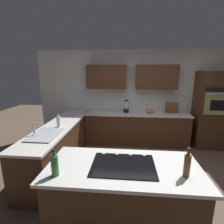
# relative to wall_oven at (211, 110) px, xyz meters

# --- Properties ---
(ground_plane) EXTENTS (14.00, 14.00, 0.00)m
(ground_plane) POSITION_rel_wall_oven_xyz_m (1.85, 1.72, -1.02)
(ground_plane) COLOR brown
(wall_back) EXTENTS (6.00, 0.44, 2.60)m
(wall_back) POSITION_rel_wall_oven_xyz_m (1.91, -0.33, 0.42)
(wall_back) COLOR silver
(wall_back) RESTS_ON ground
(lower_cabinets_back) EXTENTS (2.80, 0.60, 0.86)m
(lower_cabinets_back) POSITION_rel_wall_oven_xyz_m (1.95, -0.00, -0.59)
(lower_cabinets_back) COLOR #472B19
(lower_cabinets_back) RESTS_ON ground
(countertop_back) EXTENTS (2.84, 0.64, 0.04)m
(countertop_back) POSITION_rel_wall_oven_xyz_m (1.95, -0.00, -0.14)
(countertop_back) COLOR silver
(countertop_back) RESTS_ON lower_cabinets_back
(lower_cabinets_side) EXTENTS (0.60, 2.90, 0.86)m
(lower_cabinets_side) POSITION_rel_wall_oven_xyz_m (3.67, 1.17, -0.59)
(lower_cabinets_side) COLOR #472B19
(lower_cabinets_side) RESTS_ON ground
(countertop_side) EXTENTS (0.64, 2.94, 0.04)m
(countertop_side) POSITION_rel_wall_oven_xyz_m (3.67, 1.17, -0.14)
(countertop_side) COLOR silver
(countertop_side) RESTS_ON lower_cabinets_side
(island_base) EXTENTS (1.77, 0.82, 0.86)m
(island_base) POSITION_rel_wall_oven_xyz_m (2.25, 2.75, -0.59)
(island_base) COLOR #472B19
(island_base) RESTS_ON ground
(island_top) EXTENTS (1.85, 0.90, 0.04)m
(island_top) POSITION_rel_wall_oven_xyz_m (2.25, 2.75, -0.14)
(island_top) COLOR silver
(island_top) RESTS_ON island_base
(wall_oven) EXTENTS (0.80, 0.66, 2.03)m
(wall_oven) POSITION_rel_wall_oven_xyz_m (0.00, 0.00, 0.00)
(wall_oven) COLOR #472B19
(wall_oven) RESTS_ON ground
(sink_unit) EXTENTS (0.46, 0.70, 0.23)m
(sink_unit) POSITION_rel_wall_oven_xyz_m (3.68, 1.86, -0.10)
(sink_unit) COLOR #515456
(sink_unit) RESTS_ON countertop_side
(cooktop) EXTENTS (0.76, 0.56, 0.03)m
(cooktop) POSITION_rel_wall_oven_xyz_m (2.25, 2.74, -0.11)
(cooktop) COLOR black
(cooktop) RESTS_ON island_top
(blender) EXTENTS (0.15, 0.15, 0.35)m
(blender) POSITION_rel_wall_oven_xyz_m (2.25, -0.04, 0.03)
(blender) COLOR black
(blender) RESTS_ON countertop_back
(mixing_bowl) EXTENTS (0.24, 0.24, 0.13)m
(mixing_bowl) POSITION_rel_wall_oven_xyz_m (1.60, -0.04, -0.05)
(mixing_bowl) COLOR #CC724C
(mixing_bowl) RESTS_ON countertop_back
(spice_rack) EXTENTS (0.33, 0.11, 0.29)m
(spice_rack) POSITION_rel_wall_oven_xyz_m (1.00, -0.08, 0.03)
(spice_rack) COLOR brown
(spice_rack) RESTS_ON countertop_back
(dish_soap_bottle) EXTENTS (0.07, 0.07, 0.31)m
(dish_soap_bottle) POSITION_rel_wall_oven_xyz_m (3.62, 1.38, 0.01)
(dish_soap_bottle) COLOR silver
(dish_soap_bottle) RESTS_ON countertop_side
(oil_bottle) EXTENTS (0.08, 0.08, 0.31)m
(oil_bottle) POSITION_rel_wall_oven_xyz_m (2.99, 3.02, 0.01)
(oil_bottle) COLOR #336B38
(oil_bottle) RESTS_ON island_top
(second_bottle) EXTENTS (0.07, 0.07, 0.33)m
(second_bottle) POSITION_rel_wall_oven_xyz_m (1.57, 2.90, 0.02)
(second_bottle) COLOR brown
(second_bottle) RESTS_ON island_top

